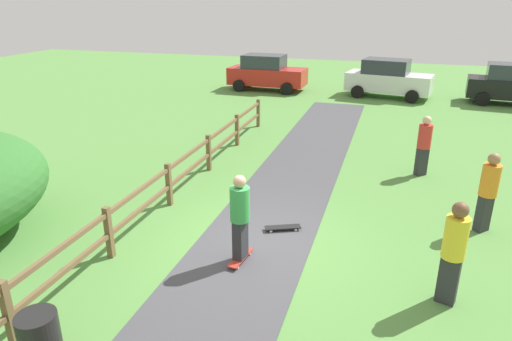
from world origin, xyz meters
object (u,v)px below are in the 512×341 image
(bystander_red, at_px, (424,143))
(parked_car_white, at_px, (388,78))
(bystander_orange, at_px, (488,189))
(parked_car_red, at_px, (267,73))
(bystander_yellow, at_px, (454,248))
(skateboard_loose, at_px, (283,227))
(skater_riding, at_px, (240,215))

(bystander_red, xyz_separation_m, parked_car_white, (-1.37, 11.06, -0.02))
(parked_car_white, bearing_deg, bystander_orange, -79.73)
(parked_car_red, bearing_deg, bystander_yellow, -64.88)
(bystander_yellow, bearing_deg, bystander_orange, 72.03)
(skateboard_loose, height_order, parked_car_white, parked_car_white)
(skater_riding, relative_size, bystander_orange, 1.00)
(bystander_yellow, bearing_deg, bystander_red, 92.30)
(bystander_yellow, xyz_separation_m, parked_car_white, (-1.62, 17.23, -0.09))
(bystander_red, bearing_deg, parked_car_red, 125.30)
(skateboard_loose, bearing_deg, bystander_orange, 17.40)
(skateboard_loose, height_order, bystander_yellow, bystander_yellow)
(bystander_red, bearing_deg, parked_car_white, 97.07)
(bystander_red, distance_m, parked_car_white, 11.15)
(bystander_orange, relative_size, parked_car_red, 0.43)
(skater_riding, height_order, parked_car_white, parked_car_white)
(bystander_orange, bearing_deg, skater_riding, -149.37)
(skateboard_loose, xyz_separation_m, bystander_orange, (4.25, 1.33, 0.93))
(bystander_yellow, distance_m, bystander_orange, 3.13)
(bystander_yellow, bearing_deg, parked_car_red, 115.12)
(skater_riding, xyz_separation_m, skateboard_loose, (0.50, 1.48, -0.95))
(skateboard_loose, xyz_separation_m, bystander_red, (3.04, 4.52, 0.89))
(bystander_yellow, height_order, parked_car_red, parked_car_red)
(skateboard_loose, distance_m, parked_car_red, 16.32)
(skater_riding, relative_size, bystander_red, 1.03)
(skateboard_loose, relative_size, bystander_yellow, 0.43)
(bystander_orange, height_order, parked_car_white, parked_car_white)
(skater_riding, bearing_deg, bystander_yellow, -2.51)
(skater_riding, bearing_deg, parked_car_white, 82.79)
(bystander_yellow, bearing_deg, skateboard_loose, 153.42)
(skateboard_loose, relative_size, parked_car_red, 0.19)
(bystander_yellow, relative_size, parked_car_white, 0.43)
(parked_car_red, bearing_deg, skater_riding, -75.86)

